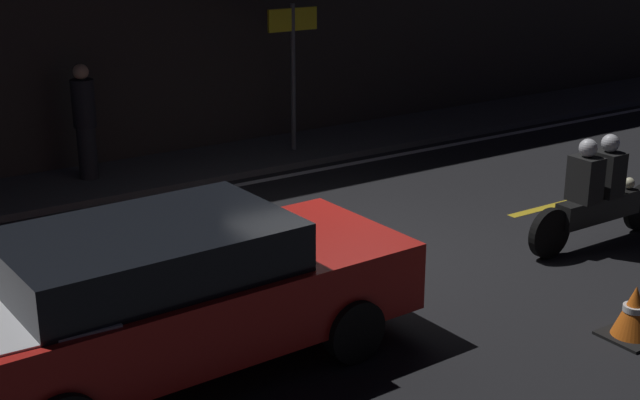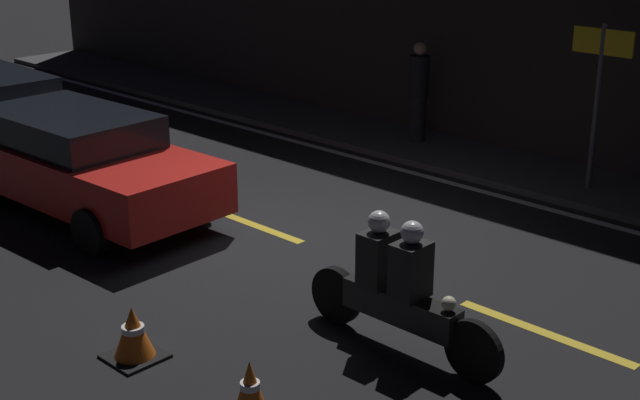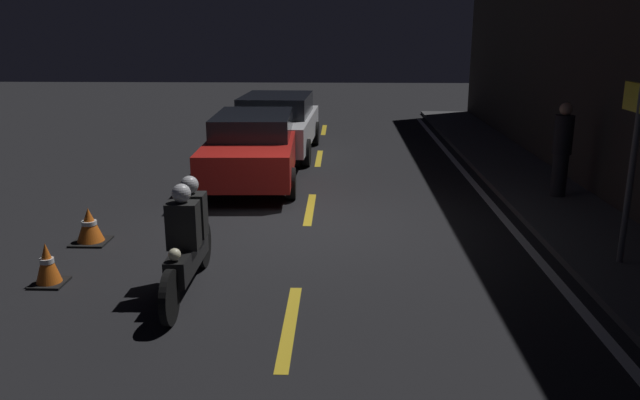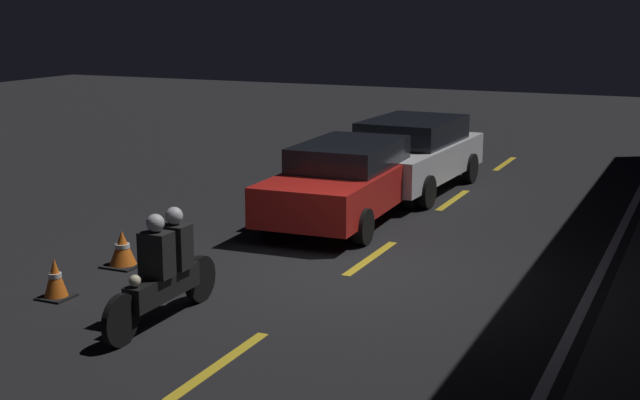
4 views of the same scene
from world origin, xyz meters
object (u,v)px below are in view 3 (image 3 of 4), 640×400
object	(u,v)px
motorcycle	(188,240)
pedestrian	(562,149)
traffic_cone_near	(89,226)
traffic_cone_mid	(47,264)
taxi_red	(253,146)
shop_sign	(636,136)
sedan_white	(276,123)

from	to	relation	value
motorcycle	pedestrian	size ratio (longest dim) A/B	1.35
traffic_cone_near	pedestrian	world-z (taller)	pedestrian
traffic_cone_mid	pedestrian	size ratio (longest dim) A/B	0.32
motorcycle	traffic_cone_near	distance (m)	2.56
motorcycle	pedestrian	distance (m)	7.26
motorcycle	traffic_cone_mid	distance (m)	1.85
taxi_red	traffic_cone_mid	distance (m)	5.84
traffic_cone_near	shop_sign	bearing A→B (deg)	83.81
taxi_red	pedestrian	xyz separation A→B (m)	(1.35, 5.83, 0.23)
sedan_white	traffic_cone_near	world-z (taller)	sedan_white
taxi_red	motorcycle	world-z (taller)	taxi_red
traffic_cone_near	pedestrian	distance (m)	8.20
motorcycle	pedestrian	world-z (taller)	pedestrian
sedan_white	traffic_cone_mid	distance (m)	8.78
motorcycle	shop_sign	world-z (taller)	shop_sign
traffic_cone_near	traffic_cone_mid	xyz separation A→B (m)	(1.57, 0.09, 0.00)
shop_sign	traffic_cone_near	bearing A→B (deg)	-96.19
pedestrian	traffic_cone_mid	bearing A→B (deg)	-61.33
sedan_white	taxi_red	distance (m)	3.01
taxi_red	pedestrian	bearing A→B (deg)	74.83
taxi_red	pedestrian	size ratio (longest dim) A/B	2.61
pedestrian	taxi_red	bearing A→B (deg)	-103.00
motorcycle	traffic_cone_near	size ratio (longest dim) A/B	4.30
sedan_white	traffic_cone_mid	size ratio (longest dim) A/B	8.37
pedestrian	shop_sign	distance (m)	3.53
traffic_cone_near	traffic_cone_mid	world-z (taller)	traffic_cone_mid
traffic_cone_mid	shop_sign	world-z (taller)	shop_sign
traffic_cone_near	shop_sign	world-z (taller)	shop_sign
pedestrian	motorcycle	bearing A→B (deg)	-53.69
taxi_red	pedestrian	world-z (taller)	pedestrian
taxi_red	traffic_cone_mid	bearing A→B (deg)	-20.37
pedestrian	shop_sign	size ratio (longest dim) A/B	0.71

